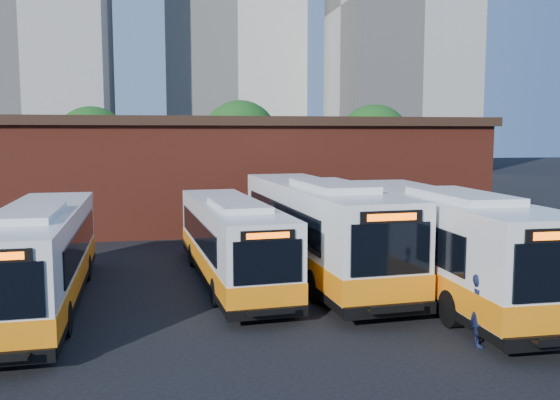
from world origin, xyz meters
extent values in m
plane|color=black|center=(0.00, 0.00, 0.00)|extent=(220.00, 220.00, 0.00)
cube|color=white|center=(-8.35, 2.73, 1.71)|extent=(2.89, 11.63, 2.74)
cube|color=orange|center=(-8.35, 2.73, 0.91)|extent=(2.94, 11.68, 0.67)
cube|color=black|center=(-8.35, 2.73, 0.43)|extent=(2.93, 11.67, 0.24)
cube|color=black|center=(-7.12, 3.16, 1.97)|extent=(0.39, 9.00, 1.01)
cube|color=white|center=(-8.30, 1.29, 3.18)|extent=(1.82, 4.10, 0.21)
cylinder|color=black|center=(-7.12, -0.50, 0.48)|extent=(0.34, 0.97, 0.96)
cylinder|color=black|center=(-9.58, 5.76, 0.48)|extent=(0.34, 0.97, 0.96)
cylinder|color=black|center=(-7.36, 5.85, 0.48)|extent=(0.34, 0.97, 0.96)
cube|color=white|center=(-2.02, 4.74, 1.63)|extent=(3.19, 11.16, 2.61)
cube|color=orange|center=(-2.02, 4.74, 0.87)|extent=(3.24, 11.21, 0.64)
cube|color=black|center=(-2.02, 4.74, 0.41)|extent=(3.23, 11.20, 0.23)
cube|color=black|center=(-1.59, -0.78, 1.88)|extent=(1.99, 0.21, 1.24)
cube|color=black|center=(-1.59, -0.79, 2.64)|extent=(1.56, 0.18, 0.29)
cube|color=#FF5905|center=(-1.59, -0.82, 2.64)|extent=(1.24, 0.12, 0.17)
cube|color=black|center=(-1.59, -0.83, 0.41)|extent=(2.34, 0.31, 0.29)
cube|color=black|center=(-1.57, -1.04, 0.50)|extent=(1.35, 0.45, 0.06)
cube|color=black|center=(-1.56, -1.21, 0.57)|extent=(1.33, 0.14, 0.17)
cube|color=black|center=(-3.24, 5.01, 1.88)|extent=(0.72, 8.56, 0.96)
cube|color=black|center=(-0.86, 5.19, 1.88)|extent=(0.72, 8.56, 0.96)
cube|color=white|center=(-1.92, 3.36, 3.03)|extent=(1.89, 3.97, 0.20)
cylinder|color=black|center=(-2.84, 1.54, 0.46)|extent=(0.36, 0.94, 0.92)
cylinder|color=black|center=(-0.72, 1.71, 0.46)|extent=(0.36, 0.94, 0.92)
cylinder|color=black|center=(-3.31, 7.58, 0.46)|extent=(0.36, 0.94, 0.92)
cylinder|color=black|center=(-1.20, 7.74, 0.46)|extent=(0.36, 0.94, 0.92)
cube|color=white|center=(1.38, 5.19, 1.95)|extent=(3.62, 13.31, 3.13)
cube|color=orange|center=(1.38, 5.19, 1.04)|extent=(3.68, 13.37, 0.77)
cube|color=black|center=(1.38, 5.19, 0.49)|extent=(3.66, 13.36, 0.27)
cube|color=black|center=(1.79, -1.41, 2.25)|extent=(2.38, 0.21, 1.48)
cube|color=black|center=(1.79, -1.42, 3.16)|extent=(1.87, 0.18, 0.35)
cube|color=#FF5905|center=(1.79, -1.46, 3.16)|extent=(1.48, 0.11, 0.20)
cube|color=black|center=(1.80, -1.48, 0.49)|extent=(2.80, 0.33, 0.35)
cube|color=black|center=(1.81, -1.73, 0.60)|extent=(1.61, 0.52, 0.07)
cube|color=black|center=(1.82, -1.93, 0.68)|extent=(1.59, 0.14, 0.20)
cube|color=black|center=(-0.07, 5.54, 2.25)|extent=(0.70, 10.25, 1.15)
cube|color=black|center=(2.77, 5.72, 2.25)|extent=(0.70, 10.25, 1.15)
cube|color=white|center=(1.48, 3.55, 3.62)|extent=(2.19, 4.72, 0.24)
cylinder|color=black|center=(0.35, 1.39, 0.55)|extent=(0.42, 1.12, 1.10)
cylinder|color=black|center=(2.87, 1.55, 0.55)|extent=(0.42, 1.12, 1.10)
cylinder|color=black|center=(-0.11, 8.61, 0.55)|extent=(0.42, 1.12, 1.10)
cylinder|color=black|center=(2.42, 8.77, 0.55)|extent=(0.42, 1.12, 1.10)
cube|color=white|center=(4.78, 1.88, 1.89)|extent=(2.76, 12.82, 3.04)
cube|color=orange|center=(4.78, 1.88, 1.01)|extent=(2.81, 12.87, 0.75)
cube|color=black|center=(4.78, 1.88, 0.48)|extent=(2.80, 12.86, 0.27)
cube|color=black|center=(4.76, -4.56, 2.19)|extent=(2.31, 0.07, 1.44)
cube|color=black|center=(4.76, -4.57, 3.07)|extent=(1.81, 0.07, 0.34)
cube|color=black|center=(4.76, -4.62, 0.48)|extent=(2.72, 0.16, 0.34)
cube|color=black|center=(3.39, 2.31, 2.19)|extent=(0.08, 9.99, 1.12)
cube|color=black|center=(6.17, 2.30, 2.19)|extent=(0.08, 9.99, 1.12)
cube|color=white|center=(4.77, 0.28, 3.52)|extent=(1.86, 4.49, 0.23)
cylinder|color=black|center=(3.53, -1.75, 0.53)|extent=(0.34, 1.07, 1.07)
cylinder|color=black|center=(6.00, -1.76, 0.53)|extent=(0.34, 1.07, 1.07)
cylinder|color=black|center=(3.56, 5.30, 0.53)|extent=(0.34, 1.07, 1.07)
cylinder|color=black|center=(6.02, 5.29, 0.53)|extent=(0.34, 1.07, 1.07)
imported|color=#111833|center=(3.53, -3.25, 0.95)|extent=(0.66, 0.80, 1.89)
cube|color=maroon|center=(0.00, 20.00, 3.00)|extent=(28.00, 12.00, 6.00)
cube|color=black|center=(0.00, 20.00, 6.15)|extent=(28.60, 12.60, 0.50)
cube|color=black|center=(3.00, 13.97, 1.20)|extent=(1.20, 0.08, 2.40)
cylinder|color=#382314|center=(-10.00, 32.00, 1.35)|extent=(0.36, 0.36, 2.70)
sphere|color=#184A14|center=(-10.00, 32.00, 4.65)|extent=(6.00, 6.00, 6.00)
cylinder|color=#382314|center=(2.00, 34.00, 1.48)|extent=(0.36, 0.36, 2.95)
sphere|color=#184A14|center=(2.00, 34.00, 5.08)|extent=(6.56, 6.56, 6.56)
cylinder|color=#382314|center=(13.00, 31.00, 1.40)|extent=(0.36, 0.36, 2.81)
sphere|color=#184A14|center=(13.00, 31.00, 4.84)|extent=(6.24, 6.24, 6.24)
cube|color=#B2ACA3|center=(30.00, 68.00, 24.00)|extent=(18.00, 18.00, 48.00)
camera|label=1|loc=(-4.35, -16.84, 5.44)|focal=38.00mm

